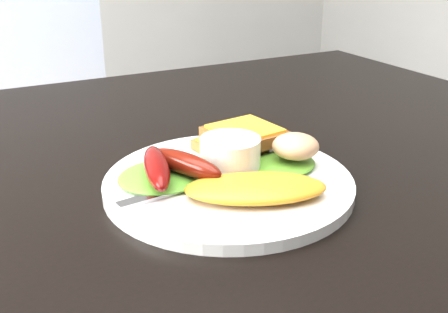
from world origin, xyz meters
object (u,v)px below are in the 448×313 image
object	(u,v)px
dining_chair	(58,130)
person	(14,124)
dining_table	(159,169)
plate	(228,183)

from	to	relation	value
dining_chair	person	xyz separation A→B (m)	(-0.17, -0.56, 0.22)
dining_table	dining_chair	xyz separation A→B (m)	(0.05, 1.01, -0.28)
dining_table	dining_chair	world-z (taller)	dining_table
dining_table	dining_chair	size ratio (longest dim) A/B	2.98
dining_chair	person	world-z (taller)	person
dining_table	dining_chair	distance (m)	1.05
person	dining_table	bearing A→B (deg)	118.41
dining_table	person	world-z (taller)	person
plate	dining_chair	bearing A→B (deg)	89.25
dining_chair	plate	bearing A→B (deg)	-80.04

